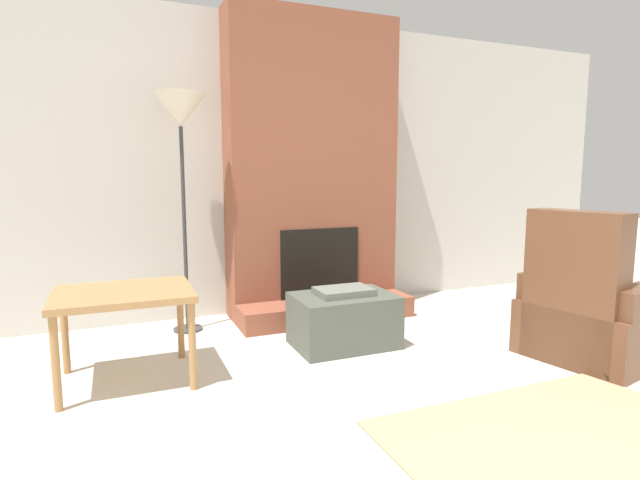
{
  "coord_description": "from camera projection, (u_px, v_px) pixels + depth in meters",
  "views": [
    {
      "loc": [
        -1.63,
        -0.99,
        1.24
      ],
      "look_at": [
        0.0,
        2.96,
        0.67
      ],
      "focal_mm": 28.0,
      "sensor_mm": 36.0,
      "label": 1
    }
  ],
  "objects": [
    {
      "name": "wall_back",
      "position": [
        304.0,
        168.0,
        4.59
      ],
      "size": [
        7.01,
        0.06,
        2.6
      ],
      "primitive_type": "cube",
      "color": "#BCB7AD",
      "rests_on": "ground_plane"
    },
    {
      "name": "fireplace",
      "position": [
        313.0,
        176.0,
        4.39
      ],
      "size": [
        1.51,
        0.7,
        2.6
      ],
      "color": "brown",
      "rests_on": "ground_plane"
    },
    {
      "name": "ottoman",
      "position": [
        344.0,
        319.0,
        3.61
      ],
      "size": [
        0.72,
        0.5,
        0.43
      ],
      "color": "#474C42",
      "rests_on": "ground_plane"
    },
    {
      "name": "floor_lamp_left",
      "position": [
        180.0,
        119.0,
        3.78
      ],
      "size": [
        0.4,
        0.4,
        1.85
      ],
      "color": "#333333",
      "rests_on": "ground_plane"
    },
    {
      "name": "armchair",
      "position": [
        596.0,
        316.0,
        3.4
      ],
      "size": [
        1.12,
        0.95,
        1.01
      ],
      "rotation": [
        0.0,
        0.0,
        1.78
      ],
      "color": "brown",
      "rests_on": "ground_plane"
    },
    {
      "name": "area_rug",
      "position": [
        568.0,
        444.0,
        2.3
      ],
      "size": [
        1.63,
        1.11,
        0.01
      ],
      "primitive_type": "cube",
      "color": "#9E8966",
      "rests_on": "ground_plane"
    },
    {
      "name": "side_table",
      "position": [
        124.0,
        302.0,
        2.95
      ],
      "size": [
        0.78,
        0.63,
        0.56
      ],
      "color": "#9E7042",
      "rests_on": "ground_plane"
    }
  ]
}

